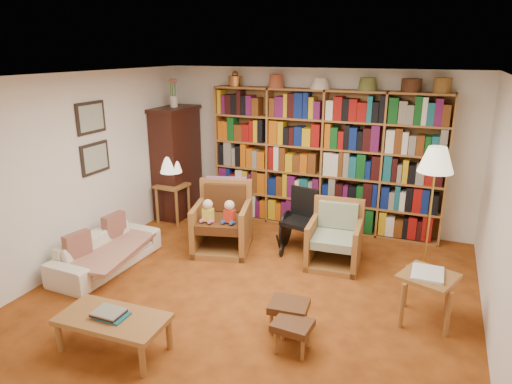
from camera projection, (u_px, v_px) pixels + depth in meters
The scene contains 23 objects.
floor at pixel (255, 291), 5.46m from camera, with size 5.00×5.00×0.00m, color #9D4D18.
ceiling at pixel (254, 76), 4.71m from camera, with size 5.00×5.00×0.00m, color silver.
wall_back at pixel (314, 148), 7.29m from camera, with size 5.00×5.00×0.00m, color white.
wall_front at pixel (104, 301), 2.88m from camera, with size 5.00×5.00×0.00m, color white.
wall_left at pixel (79, 170), 5.99m from camera, with size 5.00×5.00×0.00m, color white.
wall_right at pixel (506, 222), 4.18m from camera, with size 5.00×5.00×0.00m, color white.
bookshelf at pixel (323, 157), 7.10m from camera, with size 3.60×0.30×2.42m.
curio_cabinet at pixel (177, 161), 7.76m from camera, with size 0.50×0.95×2.40m.
framed_pictures at pixel (93, 138), 6.13m from camera, with size 0.03×0.52×0.97m.
sofa at pixel (106, 251), 6.00m from camera, with size 0.61×1.57×0.46m, color silver.
sofa_throw at pixel (109, 247), 5.96m from camera, with size 0.74×1.38×0.04m, color beige.
cushion_left at pixel (114, 225), 6.29m from camera, with size 0.11×0.36×0.36m, color maroon.
cushion_right at pixel (77, 244), 5.67m from camera, with size 0.11×0.35×0.35m, color maroon.
side_table_lamp at pixel (172, 193), 7.54m from camera, with size 0.49×0.49×0.64m.
table_lamp at pixel (171, 165), 7.40m from camera, with size 0.36×0.36×0.48m.
armchair_leather at pixel (225, 221), 6.56m from camera, with size 0.97×0.99×0.98m.
armchair_sage at pixel (336, 240), 6.12m from camera, with size 0.73×0.75×0.85m.
wheelchair at pixel (301, 222), 6.52m from camera, with size 0.52×0.71×0.89m.
floor_lamp at pixel (436, 165), 5.59m from camera, with size 0.43×0.43×1.64m.
side_table_papers at pixel (428, 282), 4.74m from camera, with size 0.66×0.66×0.57m.
footstool_a at pixel (289, 308), 4.61m from camera, with size 0.42×0.36×0.33m.
footstool_b at pixel (292, 327), 4.32m from camera, with size 0.38×0.33×0.31m.
coffee_table at pixel (113, 321), 4.31m from camera, with size 1.06×0.56×0.41m.
Camera 1 is at (1.85, -4.49, 2.77)m, focal length 32.00 mm.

